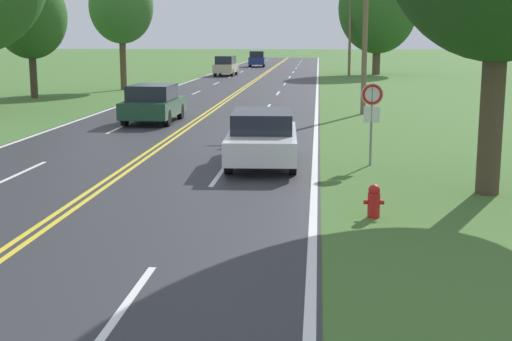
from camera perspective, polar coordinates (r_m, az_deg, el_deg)
fire_hydrant at (r=14.25m, az=9.42°, el=-2.40°), size 0.41×0.25×0.67m
traffic_sign at (r=19.82m, az=9.26°, el=5.25°), size 0.60×0.10×2.27m
utility_pole_midground at (r=33.21m, az=8.75°, el=12.00°), size 1.80×0.24×8.41m
utility_pole_far at (r=65.78m, az=7.54°, el=11.50°), size 1.80×0.24×8.83m
tree_left_verge at (r=48.81m, az=-10.73°, el=12.75°), size 4.21×4.21×7.89m
tree_mid_treeline at (r=68.35m, az=9.73°, el=12.70°), size 7.27×7.27×10.31m
tree_far_back at (r=43.48m, az=-17.63°, el=11.63°), size 4.16×4.16×7.03m
car_white_sedan_mid_near at (r=19.87m, az=0.52°, el=2.72°), size 2.07×4.71×1.48m
car_dark_green_sedan_mid_far at (r=29.90m, az=-8.23°, el=5.36°), size 1.96×4.26×1.58m
car_champagne_van_receding at (r=65.29m, az=-2.43°, el=8.41°), size 1.81×4.49×1.80m
car_dark_blue_suv_distant at (r=84.35m, az=0.09°, el=8.94°), size 1.96×4.18×1.83m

